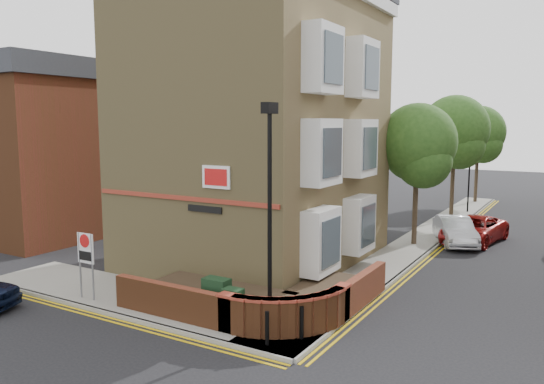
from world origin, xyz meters
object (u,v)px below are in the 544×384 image
at_px(lamppost, 270,217).
at_px(utility_cabinet_large, 217,298).
at_px(zone_sign, 86,253).
at_px(silver_car_near, 455,231).

relative_size(lamppost, utility_cabinet_large, 5.25).
distance_m(utility_cabinet_large, zone_sign, 4.86).
bearing_deg(silver_car_near, zone_sign, -144.86).
height_order(lamppost, utility_cabinet_large, lamppost).
distance_m(lamppost, utility_cabinet_large, 3.24).
bearing_deg(silver_car_near, utility_cabinet_large, -130.33).
bearing_deg(silver_car_near, lamppost, -122.89).
bearing_deg(lamppost, silver_car_near, 81.98).
distance_m(lamppost, silver_car_near, 14.59).
bearing_deg(utility_cabinet_large, zone_sign, -170.31).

